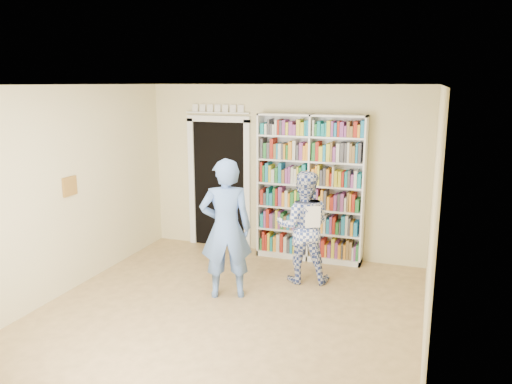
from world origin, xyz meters
TOP-DOWN VIEW (x-y plane):
  - floor at (0.00, 0.00)m, footprint 5.00×5.00m
  - ceiling at (0.00, 0.00)m, footprint 5.00×5.00m
  - wall_back at (0.00, 2.50)m, footprint 4.50×0.00m
  - wall_left at (-2.25, 0.00)m, footprint 0.00×5.00m
  - wall_right at (2.25, 0.00)m, footprint 0.00×5.00m
  - bookshelf at (0.48, 2.34)m, footprint 1.65×0.31m
  - doorway at (-1.10, 2.48)m, footprint 1.10×0.08m
  - wall_art at (-2.23, 0.20)m, footprint 0.03×0.25m
  - man_blue at (-0.20, 0.61)m, footprint 0.78×0.67m
  - man_plaid at (0.61, 1.43)m, footprint 0.87×0.75m
  - paper_sheet at (0.78, 1.25)m, footprint 0.19×0.10m

SIDE VIEW (x-z plane):
  - floor at x=0.00m, z-range 0.00..0.00m
  - man_plaid at x=0.61m, z-range 0.00..1.56m
  - man_blue at x=-0.20m, z-range 0.00..1.82m
  - paper_sheet at x=0.78m, z-range 0.84..1.13m
  - bookshelf at x=0.48m, z-range 0.01..2.28m
  - doorway at x=-1.10m, z-range -0.04..2.39m
  - wall_back at x=0.00m, z-range -0.90..3.60m
  - wall_left at x=-2.25m, z-range -1.15..3.85m
  - wall_right at x=2.25m, z-range -1.15..3.85m
  - wall_art at x=-2.23m, z-range 1.27..1.52m
  - ceiling at x=0.00m, z-range 2.70..2.70m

